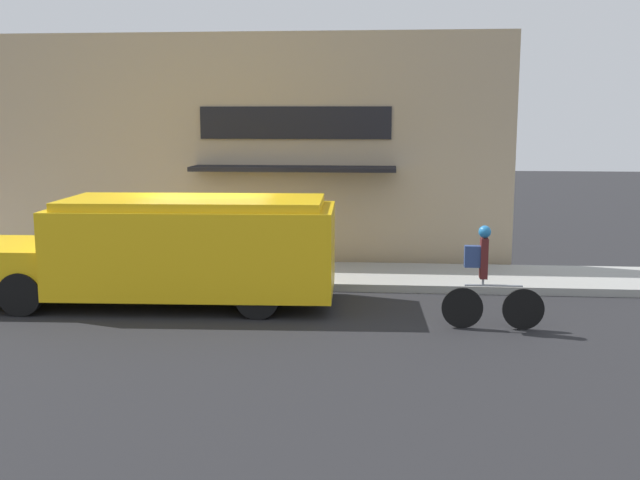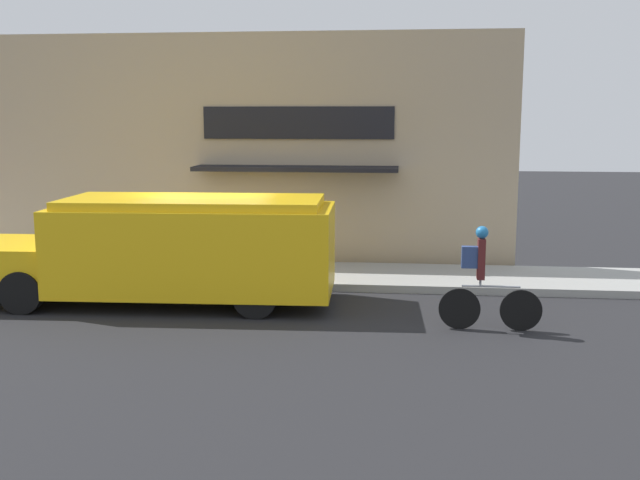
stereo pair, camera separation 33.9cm
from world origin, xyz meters
TOP-DOWN VIEW (x-y plane):
  - ground_plane at (0.00, 0.00)m, footprint 70.00×70.00m
  - sidewalk at (0.00, 1.17)m, footprint 28.00×2.35m
  - storefront at (0.07, 2.72)m, footprint 13.18×1.09m
  - school_bus at (-0.40, -1.29)m, footprint 6.96×2.69m
  - cyclist at (5.32, -2.45)m, footprint 1.70×0.21m

SIDE VIEW (x-z plane):
  - ground_plane at x=0.00m, z-range 0.00..0.00m
  - sidewalk at x=0.00m, z-range 0.00..0.16m
  - cyclist at x=5.32m, z-range -0.05..1.71m
  - school_bus at x=-0.40m, z-range 0.05..2.08m
  - storefront at x=0.07m, z-range 0.00..5.46m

